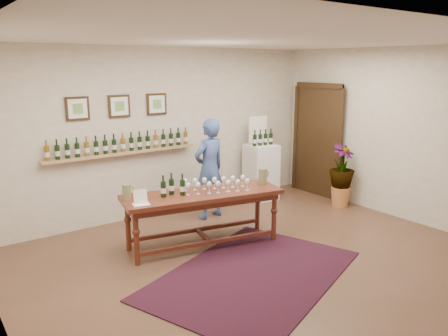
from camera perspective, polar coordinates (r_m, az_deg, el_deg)
ground at (r=5.87m, az=4.70°, el=-11.98°), size 6.00×6.00×0.00m
room_shell at (r=8.22m, az=7.60°, el=3.49°), size 6.00×6.00×6.00m
rug at (r=5.50m, az=3.82°, el=-13.71°), size 3.14×2.61×0.01m
tasting_table at (r=6.10m, az=-2.79°, el=-4.25°), size 2.31×1.15×0.78m
table_glasses at (r=6.12m, az=-1.01°, el=-2.15°), size 1.31×0.73×0.18m
table_bottles at (r=5.93m, az=-6.79°, el=-2.01°), size 0.34×0.25×0.33m
pitcher_left at (r=5.86m, az=-12.60°, el=-3.04°), size 0.14×0.14×0.20m
pitcher_right at (r=6.49m, az=5.07°, el=-1.04°), size 0.16×0.16×0.23m
menu_card at (r=5.63m, az=-10.87°, el=-3.73°), size 0.24×0.19×0.19m
display_pedestal at (r=8.32m, az=4.85°, el=-0.52°), size 0.58×0.58×1.05m
pedestal_bottles at (r=8.15m, az=5.10°, el=3.95°), size 0.29×0.11×0.28m
info_sign at (r=8.27m, az=4.45°, el=5.04°), size 0.40×0.06×0.55m
potted_plant at (r=8.10m, az=15.10°, el=-0.94°), size 0.57×0.57×0.99m
person at (r=7.20m, az=-1.91°, el=-0.11°), size 0.66×0.49×1.67m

